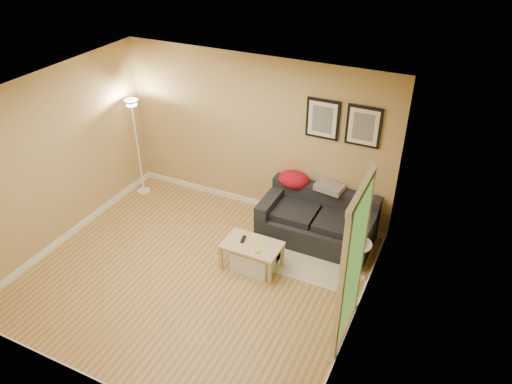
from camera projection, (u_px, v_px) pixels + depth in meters
floor at (195, 275)px, 6.85m from camera, size 4.50×4.50×0.00m
ceiling at (179, 100)px, 5.47m from camera, size 4.50×4.50×0.00m
wall_back at (256, 136)px, 7.69m from camera, size 4.50×0.00×4.50m
wall_front at (75, 300)px, 4.63m from camera, size 4.50×0.00×4.50m
wall_left at (55, 161)px, 6.98m from camera, size 0.00×4.00×4.00m
wall_right at (362, 245)px, 5.34m from camera, size 0.00×4.00×4.00m
baseboard_back at (256, 202)px, 8.34m from camera, size 4.50×0.02×0.10m
baseboard_front at (98, 383)px, 5.30m from camera, size 4.50×0.02×0.10m
baseboard_left at (73, 231)px, 7.64m from camera, size 0.02×4.00×0.10m
baseboard_right at (350, 325)px, 6.00m from camera, size 0.02×4.00×0.10m
sofa at (317, 219)px, 7.36m from camera, size 1.70×0.90×0.75m
red_throw at (294, 180)px, 7.58m from camera, size 0.48×0.36×0.28m
plaid_throw at (329, 187)px, 7.36m from camera, size 0.45×0.32×0.10m
framed_print_left at (323, 119)px, 7.01m from camera, size 0.50×0.04×0.60m
framed_print_right at (364, 126)px, 6.79m from camera, size 0.50×0.04×0.60m
area_rug at (310, 263)px, 7.06m from camera, size 1.25×0.85×0.01m
green_runner at (257, 254)px, 7.23m from camera, size 0.70×0.50×0.01m
coffee_table at (252, 256)px, 6.89m from camera, size 0.94×0.76×0.41m
remote_control at (243, 239)px, 6.86m from camera, size 0.08×0.17×0.02m
tape_roll at (257, 251)px, 6.63m from camera, size 0.07×0.07×0.03m
storage_bin at (253, 259)px, 6.88m from camera, size 0.56×0.41×0.35m
side_table at (356, 260)px, 6.69m from camera, size 0.38×0.38×0.58m
book_stack at (359, 241)px, 6.51m from camera, size 0.21×0.25×0.07m
floor_lamp at (138, 150)px, 8.30m from camera, size 0.23×0.23×1.75m
doorway at (351, 271)px, 5.39m from camera, size 0.12×1.01×2.13m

